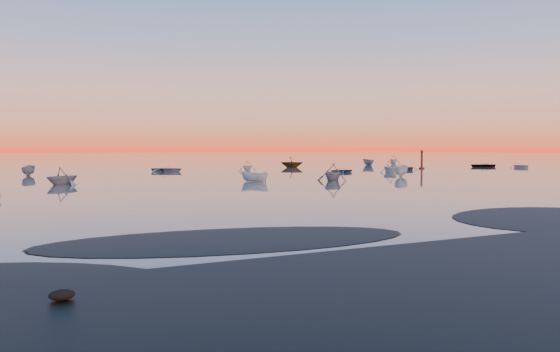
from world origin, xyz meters
TOP-DOWN VIEW (x-y plane):
  - ground at (0.00, 100.00)m, footprint 600.00×600.00m
  - mud_lobes at (0.00, -1.00)m, footprint 140.00×6.00m
  - moored_fleet at (0.00, 53.00)m, footprint 124.00×58.00m
  - boat_near_center at (21.15, 34.98)m, footprint 4.17×4.18m
  - boat_near_right at (27.44, 45.25)m, footprint 3.68×1.88m
  - channel_marker at (41.66, 54.86)m, footprint 0.97×0.97m

SIDE VIEW (x-z plane):
  - ground at x=0.00m, z-range 0.00..0.00m
  - moored_fleet at x=0.00m, z-range -0.60..0.60m
  - boat_near_center at x=21.15m, z-range -0.72..0.72m
  - boat_near_right at x=27.44m, z-range -0.62..0.62m
  - mud_lobes at x=0.00m, z-range -0.03..0.05m
  - channel_marker at x=41.66m, z-range -0.36..3.07m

